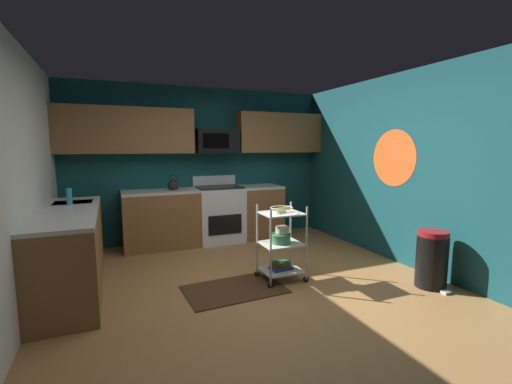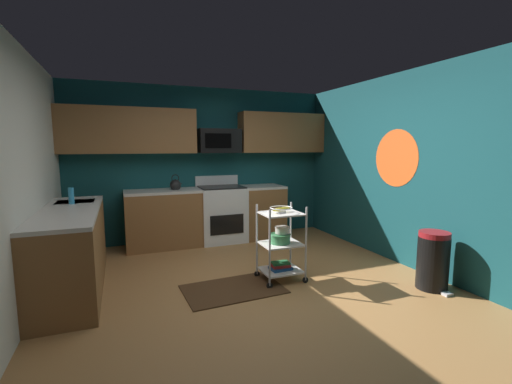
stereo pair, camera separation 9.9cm
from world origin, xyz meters
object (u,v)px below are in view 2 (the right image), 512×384
Objects in this scene: microwave at (219,141)px; mixing_bowl_large at (280,238)px; kettle at (176,185)px; book_stack at (281,266)px; mixing_bowl_small at (282,230)px; dish_soap_bottle at (71,196)px; rolling_cart at (281,244)px; fruit_bowl at (281,209)px; trash_can at (433,260)px; oven_range at (221,213)px.

microwave reaches higher than mixing_bowl_large.
book_stack is at bearing -64.44° from kettle.
microwave is 2.33m from mixing_bowl_small.
rolling_cart is at bearing -23.35° from dish_soap_bottle.
fruit_bowl is 0.26m from mixing_bowl_small.
rolling_cart is 1.73m from trash_can.
microwave reaches higher than mixing_bowl_small.
mixing_bowl_large is at bearing -85.26° from microwave.
rolling_cart reaches higher than trash_can.
microwave is 0.77× the size of rolling_cart.
microwave is 3.50× the size of dish_soap_bottle.
kettle is (-0.76, -0.11, -0.70)m from microwave.
rolling_cart is (0.18, -2.07, -1.25)m from microwave.
trash_can is (1.47, -0.88, -0.29)m from mixing_bowl_small.
fruit_bowl reaches higher than mixing_bowl_large.
fruit_bowl is at bearing -148.94° from mixing_bowl_small.
book_stack is at bearing 0.00° from mixing_bowl_large.
trash_can is at bearing -59.32° from oven_range.
trash_can is at bearing -49.24° from kettle.
oven_range is at bearing 0.29° from kettle.
rolling_cart is at bearing 0.00° from mixing_bowl_large.
mixing_bowl_large is (0.17, -1.97, 0.04)m from oven_range.
microwave is at bearing 95.02° from fruit_bowl.
rolling_cart is at bearing -148.94° from mixing_bowl_small.
microwave reaches higher than kettle.
oven_range is at bearing 24.28° from dish_soap_bottle.
dish_soap_bottle is (-2.32, 1.00, 0.14)m from fruit_bowl.
microwave is 2.78× the size of mixing_bowl_large.
fruit_bowl is at bearing -64.44° from kettle.
dish_soap_bottle is (-2.32, 1.00, 0.85)m from book_stack.
microwave reaches higher than book_stack.
microwave is at bearing 95.66° from mixing_bowl_small.
book_stack is (0.00, 0.00, -0.28)m from rolling_cart.
microwave is 2.57× the size of fruit_bowl.
dish_soap_bottle is at bearing 156.55° from mixing_bowl_large.
rolling_cart reaches higher than fruit_bowl.
fruit_bowl is at bearing -90.00° from rolling_cart.
book_stack is at bearing -23.35° from dish_soap_bottle.
rolling_cart is 3.63× the size of mixing_bowl_large.
dish_soap_bottle reaches higher than oven_range.
mixing_bowl_large is at bearing 180.00° from fruit_bowl.
trash_can reaches higher than mixing_bowl_large.
book_stack is at bearing 45.00° from fruit_bowl.
trash_can is at bearing -29.78° from mixing_bowl_large.
book_stack is at bearing 0.00° from rolling_cart.
mixing_bowl_large is (-0.01, -0.00, 0.07)m from rolling_cart.
oven_range is 2.41m from dish_soap_bottle.
microwave is at bearing 95.02° from rolling_cart.
mixing_bowl_large is at bearing -85.02° from oven_range.
oven_range is at bearing 95.28° from fruit_bowl.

